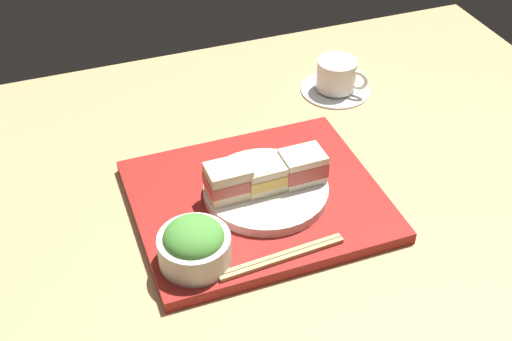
# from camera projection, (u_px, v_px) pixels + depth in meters

# --- Properties ---
(ground_plane) EXTENTS (1.40, 1.00, 0.03)m
(ground_plane) POSITION_uv_depth(u_px,v_px,m) (263.00, 199.00, 1.13)
(ground_plane) COLOR tan
(serving_tray) EXTENTS (0.39, 0.33, 0.02)m
(serving_tray) POSITION_uv_depth(u_px,v_px,m) (257.00, 200.00, 1.09)
(serving_tray) COLOR maroon
(serving_tray) RESTS_ON ground_plane
(sandwich_plate) EXTENTS (0.20, 0.20, 0.02)m
(sandwich_plate) POSITION_uv_depth(u_px,v_px,m) (266.00, 190.00, 1.08)
(sandwich_plate) COLOR white
(sandwich_plate) RESTS_ON serving_tray
(sandwich_near) EXTENTS (0.07, 0.05, 0.06)m
(sandwich_near) POSITION_uv_depth(u_px,v_px,m) (228.00, 181.00, 1.05)
(sandwich_near) COLOR beige
(sandwich_near) RESTS_ON sandwich_plate
(sandwich_middle) EXTENTS (0.07, 0.05, 0.05)m
(sandwich_middle) POSITION_uv_depth(u_px,v_px,m) (266.00, 175.00, 1.06)
(sandwich_middle) COLOR beige
(sandwich_middle) RESTS_ON sandwich_plate
(sandwich_far) EXTENTS (0.07, 0.05, 0.05)m
(sandwich_far) POSITION_uv_depth(u_px,v_px,m) (303.00, 166.00, 1.08)
(sandwich_far) COLOR #EFE5C1
(sandwich_far) RESTS_ON sandwich_plate
(salad_bowl) EXTENTS (0.11, 0.11, 0.07)m
(salad_bowl) POSITION_uv_depth(u_px,v_px,m) (194.00, 245.00, 0.95)
(salad_bowl) COLOR beige
(salad_bowl) RESTS_ON serving_tray
(chopsticks_pair) EXTENTS (0.20, 0.03, 0.01)m
(chopsticks_pair) POSITION_uv_depth(u_px,v_px,m) (282.00, 257.00, 0.98)
(chopsticks_pair) COLOR tan
(chopsticks_pair) RESTS_ON serving_tray
(coffee_cup) EXTENTS (0.14, 0.14, 0.07)m
(coffee_cup) POSITION_uv_depth(u_px,v_px,m) (337.00, 78.00, 1.35)
(coffee_cup) COLOR white
(coffee_cup) RESTS_ON ground_plane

